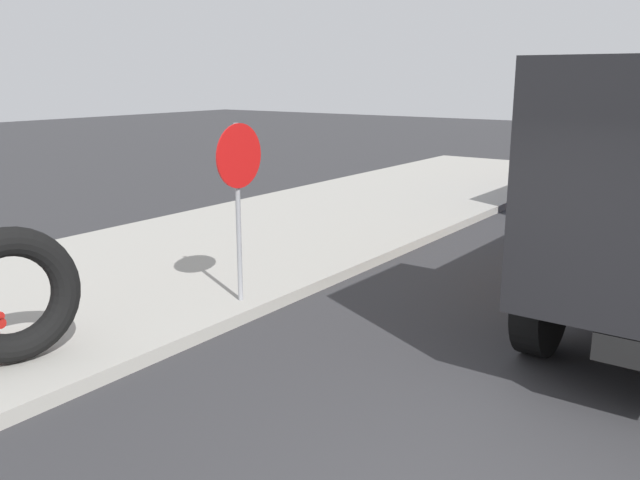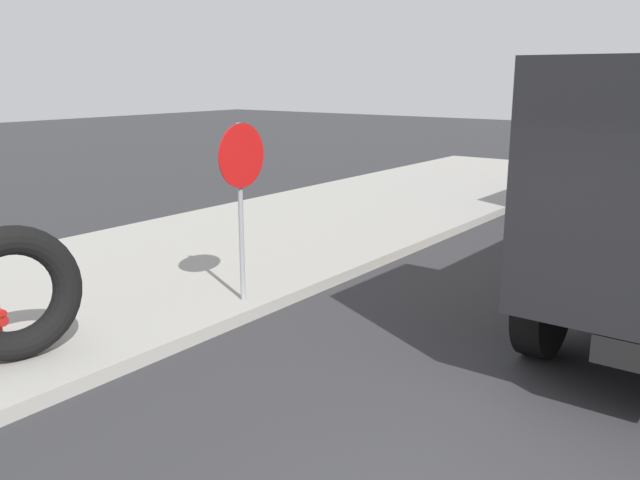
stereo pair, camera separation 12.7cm
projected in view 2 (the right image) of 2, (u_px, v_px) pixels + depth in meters
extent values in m
cylinder|color=red|center=(0.00, 320.00, 6.74)|extent=(0.11, 0.16, 0.11)
torus|color=black|center=(13.00, 293.00, 6.43)|extent=(1.37, 0.68, 1.33)
cylinder|color=gray|center=(241.00, 214.00, 8.07)|extent=(0.06, 0.06, 2.16)
cylinder|color=red|center=(242.00, 156.00, 7.88)|extent=(0.76, 0.02, 0.76)
cylinder|color=black|center=(544.00, 304.00, 6.94)|extent=(1.10, 0.32, 1.10)
cylinder|color=black|center=(632.00, 167.00, 17.35)|extent=(1.10, 0.30, 1.10)
cylinder|color=black|center=(579.00, 191.00, 13.76)|extent=(1.10, 0.30, 1.10)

